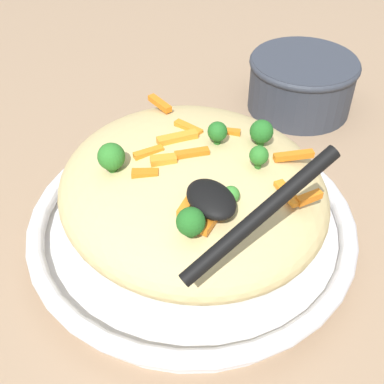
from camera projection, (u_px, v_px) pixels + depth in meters
The scene contains 24 objects.
ground_plane at pixel (192, 240), 0.58m from camera, with size 2.40×2.40×0.00m, color #9E7F60.
serving_bowl at pixel (192, 225), 0.57m from camera, with size 0.37×0.37×0.04m.
pasta_mound at pixel (192, 187), 0.53m from camera, with size 0.30×0.28×0.09m, color #D1BA7A.
carrot_piece_0 at pixel (287, 193), 0.46m from camera, with size 0.04×0.01×0.01m, color orange.
carrot_piece_1 at pixel (228, 132), 0.53m from camera, with size 0.03×0.01×0.01m, color orange.
carrot_piece_2 at pixel (294, 155), 0.51m from camera, with size 0.04×0.01×0.01m, color orange.
carrot_piece_3 at pixel (188, 127), 0.54m from camera, with size 0.03×0.01×0.01m, color orange.
carrot_piece_4 at pixel (163, 160), 0.49m from camera, with size 0.03×0.01×0.01m, color orange.
carrot_piece_5 at pixel (192, 153), 0.50m from camera, with size 0.04×0.01×0.01m, color orange.
carrot_piece_6 at pixel (149, 153), 0.50m from camera, with size 0.03×0.01×0.01m, color orange.
carrot_piece_7 at pixel (145, 173), 0.48m from camera, with size 0.03×0.01×0.01m, color orange.
carrot_piece_8 at pixel (309, 198), 0.46m from camera, with size 0.03×0.01×0.01m, color orange.
carrot_piece_9 at pixel (181, 137), 0.52m from camera, with size 0.04×0.01×0.01m, color orange.
carrot_piece_10 at pixel (160, 103), 0.58m from camera, with size 0.04×0.01×0.01m, color orange.
carrot_piece_11 at pixel (189, 202), 0.45m from camera, with size 0.04×0.01×0.01m, color orange.
carrot_piece_12 at pixel (212, 217), 0.44m from camera, with size 0.04×0.01×0.01m, color orange.
broccoli_floret_0 at pixel (259, 156), 0.48m from camera, with size 0.02×0.02×0.02m.
broccoli_floret_1 at pixel (232, 194), 0.45m from camera, with size 0.02×0.02×0.02m.
broccoli_floret_2 at pixel (191, 222), 0.42m from camera, with size 0.03×0.03×0.03m.
broccoli_floret_3 at pixel (111, 157), 0.48m from camera, with size 0.03×0.03×0.03m.
broccoli_floret_4 at pixel (261, 132), 0.51m from camera, with size 0.02×0.02×0.03m.
broccoli_floret_5 at pixel (217, 132), 0.51m from camera, with size 0.02×0.02×0.03m.
serving_spoon at pixel (226, 204), 0.42m from camera, with size 0.10×0.14×0.09m.
companion_bowl at pixel (302, 81), 0.77m from camera, with size 0.17×0.17×0.08m.
Camera 1 is at (0.34, -0.20, 0.43)m, focal length 46.06 mm.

